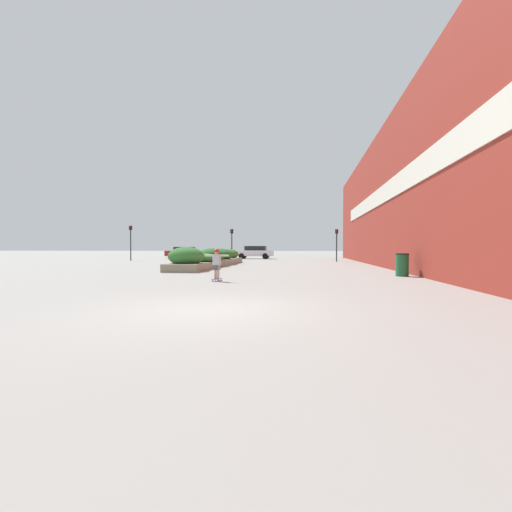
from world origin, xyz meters
TOP-DOWN VIEW (x-y plane):
  - ground_plane at (0.00, 0.00)m, footprint 300.00×300.00m
  - building_wall_right at (7.55, 17.35)m, footprint 0.67×48.44m
  - planter_box at (-4.75, 17.17)m, footprint 2.29×13.55m
  - skateboard at (-1.53, 6.28)m, footprint 0.36×0.59m
  - skateboarder at (-1.53, 6.28)m, footprint 1.09×0.45m
  - trash_bin at (6.55, 9.81)m, footprint 0.61×0.61m
  - car_leftmost at (-13.28, 34.61)m, footprint 4.23×2.03m
  - car_center_left at (-4.17, 34.91)m, footprint 4.71×2.02m
  - traffic_light_left at (-5.42, 27.21)m, footprint 0.28×0.30m
  - traffic_light_right at (5.09, 27.10)m, footprint 0.28×0.30m
  - traffic_light_far_left at (-16.29, 26.85)m, footprint 0.28×0.30m

SIDE VIEW (x-z plane):
  - ground_plane at x=0.00m, z-range 0.00..0.00m
  - skateboard at x=-1.53m, z-range 0.02..0.11m
  - trash_bin at x=6.55m, z-range 0.00..1.08m
  - planter_box at x=-4.75m, z-range -0.12..1.28m
  - car_leftmost at x=-13.28m, z-range 0.04..1.52m
  - skateboarder at x=-1.53m, z-range 0.22..1.44m
  - car_center_left at x=-4.17m, z-range 0.05..1.63m
  - traffic_light_right at x=5.09m, z-range 0.60..3.80m
  - traffic_light_left at x=-5.42m, z-range 0.61..3.90m
  - traffic_light_far_left at x=-16.29m, z-range 0.65..4.35m
  - building_wall_right at x=7.55m, z-range 0.00..9.74m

